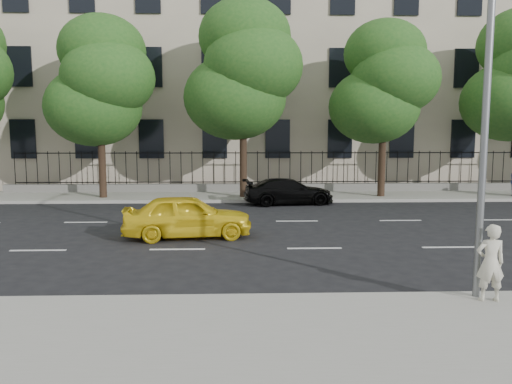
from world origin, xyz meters
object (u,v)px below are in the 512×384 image
street_light (476,42)px  yellow_taxi (188,216)px  woman_near (490,263)px  black_sedan (289,191)px

street_light → yellow_taxi: bearing=137.0°
yellow_taxi → woman_near: (6.48, -6.74, 0.20)m
street_light → black_sedan: bearing=100.2°
black_sedan → woman_near: bearing=-177.9°
street_light → yellow_taxi: size_ratio=1.96×
yellow_taxi → woman_near: bearing=-143.4°
black_sedan → woman_near: size_ratio=2.81×
street_light → woman_near: 4.32m
yellow_taxi → black_sedan: size_ratio=0.97×
street_light → woman_near: street_light is taller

